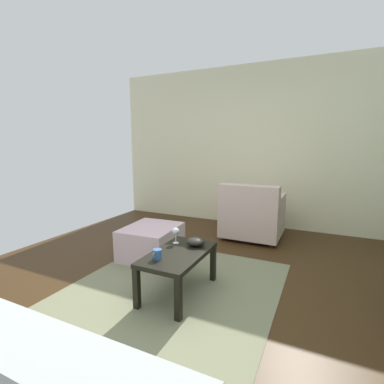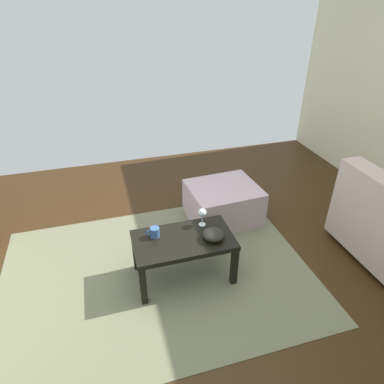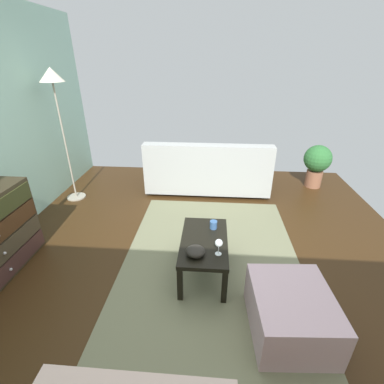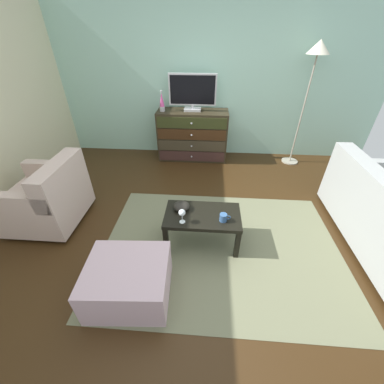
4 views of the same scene
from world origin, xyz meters
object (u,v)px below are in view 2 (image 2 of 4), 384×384
at_px(bowl_decorative, 214,235).
at_px(mug, 155,232).
at_px(wine_glass, 202,213).
at_px(coffee_table, 183,244).
at_px(ottoman, 223,203).

bearing_deg(bowl_decorative, mug, -19.55).
relative_size(wine_glass, bowl_decorative, 0.89).
xyz_separation_m(wine_glass, bowl_decorative, (-0.03, 0.21, -0.08)).
relative_size(coffee_table, ottoman, 1.15).
xyz_separation_m(coffee_table, mug, (0.22, -0.09, 0.10)).
distance_m(wine_glass, bowl_decorative, 0.22).
relative_size(coffee_table, bowl_decorative, 4.56).
bearing_deg(coffee_table, wine_glass, -146.12).
bearing_deg(ottoman, mug, 36.61).
bearing_deg(wine_glass, coffee_table, 33.88).
height_order(coffee_table, ottoman, coffee_table).
bearing_deg(bowl_decorative, wine_glass, -81.86).
relative_size(mug, ottoman, 0.16).
xyz_separation_m(wine_glass, ottoman, (-0.42, -0.57, -0.33)).
height_order(wine_glass, bowl_decorative, wine_glass).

